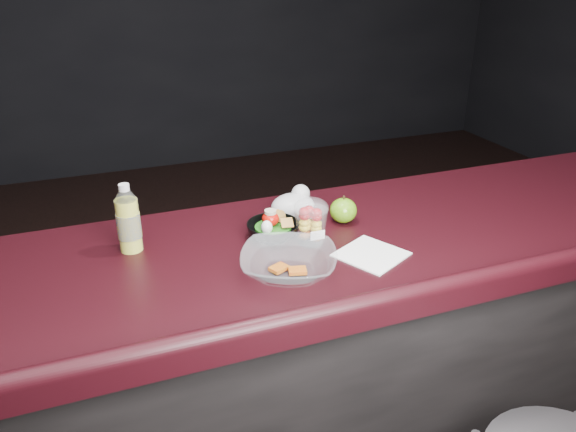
# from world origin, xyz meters

# --- Properties ---
(counter) EXTENTS (4.06, 0.71, 1.02)m
(counter) POSITION_xyz_m (0.00, 0.30, 0.51)
(counter) COLOR black
(counter) RESTS_ON ground
(lemonade_bottle) EXTENTS (0.06, 0.06, 0.19)m
(lemonade_bottle) POSITION_xyz_m (-0.41, 0.44, 1.10)
(lemonade_bottle) COLOR #CFD537
(lemonade_bottle) RESTS_ON counter
(fruit_cup) EXTENTS (0.10, 0.10, 0.14)m
(fruit_cup) POSITION_xyz_m (0.06, 0.30, 1.09)
(fruit_cup) COLOR white
(fruit_cup) RESTS_ON counter
(green_apple) EXTENTS (0.08, 0.08, 0.09)m
(green_apple) POSITION_xyz_m (0.21, 0.39, 1.06)
(green_apple) COLOR #42810E
(green_apple) RESTS_ON counter
(plastic_bag) EXTENTS (0.14, 0.11, 0.10)m
(plastic_bag) POSITION_xyz_m (0.08, 0.47, 1.06)
(plastic_bag) COLOR silver
(plastic_bag) RESTS_ON counter
(snack_bowl) EXTENTS (0.20, 0.20, 0.08)m
(snack_bowl) POSITION_xyz_m (-0.03, 0.37, 1.05)
(snack_bowl) COLOR black
(snack_bowl) RESTS_ON counter
(takeout_bowl) EXTENTS (0.32, 0.32, 0.06)m
(takeout_bowl) POSITION_xyz_m (-0.06, 0.16, 1.05)
(takeout_bowl) COLOR silver
(takeout_bowl) RESTS_ON counter
(paper_napkin) EXTENTS (0.22, 0.22, 0.00)m
(paper_napkin) POSITION_xyz_m (0.19, 0.17, 1.02)
(paper_napkin) COLOR white
(paper_napkin) RESTS_ON counter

